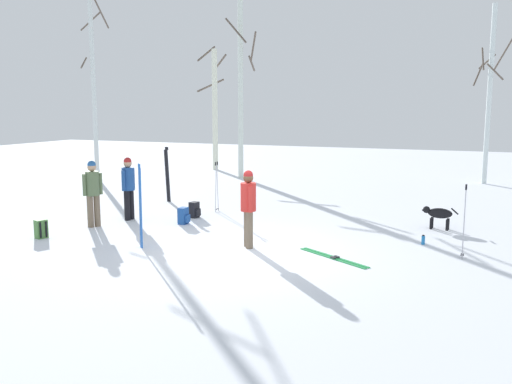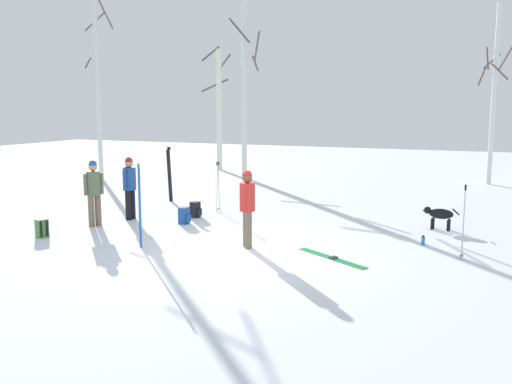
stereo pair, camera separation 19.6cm
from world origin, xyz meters
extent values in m
plane|color=white|center=(0.00, 0.00, 0.00)|extent=(60.00, 60.00, 0.00)
cylinder|color=black|center=(-4.09, 1.93, 0.41)|extent=(0.16, 0.16, 0.82)
cylinder|color=black|center=(-4.08, 2.11, 0.41)|extent=(0.16, 0.16, 0.82)
cylinder|color=#1E478C|center=(-4.08, 2.02, 1.13)|extent=(0.34, 0.34, 0.62)
sphere|color=tan|center=(-4.08, 2.02, 1.55)|extent=(0.22, 0.22, 0.22)
sphere|color=#B22626|center=(-4.08, 2.02, 1.61)|extent=(0.21, 0.21, 0.21)
cylinder|color=#1E478C|center=(-4.09, 1.81, 1.11)|extent=(0.10, 0.10, 0.56)
cylinder|color=#1E478C|center=(-4.08, 2.23, 1.11)|extent=(0.10, 0.10, 0.56)
cylinder|color=#72604C|center=(-4.46, 0.86, 0.41)|extent=(0.16, 0.16, 0.82)
cylinder|color=#72604C|center=(-4.37, 1.01, 0.41)|extent=(0.16, 0.16, 0.82)
cylinder|color=#566B47|center=(-4.41, 0.93, 1.13)|extent=(0.34, 0.34, 0.62)
sphere|color=tan|center=(-4.41, 0.93, 1.55)|extent=(0.22, 0.22, 0.22)
sphere|color=#265999|center=(-4.41, 0.93, 1.61)|extent=(0.21, 0.21, 0.21)
cylinder|color=#566B47|center=(-4.52, 0.75, 1.11)|extent=(0.10, 0.10, 0.56)
cylinder|color=#566B47|center=(-4.30, 1.11, 1.11)|extent=(0.10, 0.10, 0.56)
cylinder|color=#72604C|center=(0.05, 0.57, 0.41)|extent=(0.16, 0.16, 0.82)
cylinder|color=#72604C|center=(0.16, 0.42, 0.41)|extent=(0.16, 0.16, 0.82)
cylinder|color=red|center=(0.11, 0.50, 1.13)|extent=(0.34, 0.34, 0.62)
sphere|color=brown|center=(0.11, 0.50, 1.55)|extent=(0.22, 0.22, 0.22)
sphere|color=#B22626|center=(0.11, 0.50, 1.61)|extent=(0.21, 0.21, 0.21)
cylinder|color=red|center=(-0.02, 0.66, 1.11)|extent=(0.10, 0.10, 0.56)
cylinder|color=red|center=(0.23, 0.33, 1.11)|extent=(0.10, 0.10, 0.56)
ellipsoid|color=black|center=(3.89, 3.99, 0.41)|extent=(0.62, 0.27, 0.26)
sphere|color=black|center=(3.55, 4.01, 0.48)|extent=(0.18, 0.18, 0.18)
ellipsoid|color=black|center=(3.49, 4.02, 0.46)|extent=(0.10, 0.07, 0.06)
cylinder|color=black|center=(4.24, 3.95, 0.49)|extent=(0.19, 0.05, 0.17)
cylinder|color=black|center=(3.69, 3.93, 0.14)|extent=(0.07, 0.07, 0.28)
cylinder|color=black|center=(3.70, 4.08, 0.14)|extent=(0.07, 0.07, 0.28)
cylinder|color=black|center=(4.08, 3.89, 0.14)|extent=(0.07, 0.07, 0.28)
cylinder|color=black|center=(4.09, 4.05, 0.14)|extent=(0.07, 0.07, 0.28)
cube|color=blue|center=(-2.03, -0.46, 0.89)|extent=(0.09, 0.07, 1.77)
cube|color=blue|center=(-2.03, -0.46, 1.81)|extent=(0.06, 0.05, 0.10)
cube|color=blue|center=(-2.08, -0.42, 0.89)|extent=(0.09, 0.07, 1.77)
cube|color=blue|center=(-2.08, -0.42, 1.81)|extent=(0.06, 0.05, 0.10)
cube|color=black|center=(-4.59, 4.93, 0.85)|extent=(0.15, 0.02, 1.69)
cube|color=black|center=(-4.59, 4.93, 1.73)|extent=(0.06, 0.02, 0.10)
cube|color=black|center=(-4.65, 4.93, 0.85)|extent=(0.15, 0.02, 1.69)
cube|color=black|center=(-4.65, 4.93, 1.73)|extent=(0.06, 0.02, 0.10)
cube|color=green|center=(2.04, 0.31, 0.01)|extent=(1.64, 1.04, 0.02)
cube|color=#333338|center=(2.08, 0.28, 0.03)|extent=(0.14, 0.12, 0.03)
cube|color=green|center=(2.09, 0.39, 0.01)|extent=(1.64, 1.04, 0.02)
cube|color=#333338|center=(2.13, 0.36, 0.03)|extent=(0.14, 0.12, 0.03)
cylinder|color=#B2B2BC|center=(-2.39, 4.06, 0.69)|extent=(0.02, 0.10, 1.37)
cylinder|color=black|center=(-2.39, 4.06, 1.42)|extent=(0.04, 0.04, 0.10)
cylinder|color=black|center=(-2.39, 4.06, 0.07)|extent=(0.07, 0.07, 0.01)
cylinder|color=#B2B2BC|center=(-2.39, 3.94, 0.69)|extent=(0.02, 0.10, 1.37)
cylinder|color=black|center=(-2.39, 3.94, 1.42)|extent=(0.04, 0.04, 0.10)
cylinder|color=black|center=(-2.39, 3.94, 0.07)|extent=(0.07, 0.07, 0.01)
cylinder|color=#B2B2BC|center=(4.52, 1.40, 0.71)|extent=(0.02, 0.11, 1.42)
cylinder|color=black|center=(4.52, 1.40, 1.47)|extent=(0.04, 0.04, 0.10)
cylinder|color=black|center=(4.52, 1.40, 0.07)|extent=(0.07, 0.07, 0.01)
cylinder|color=#B2B2BC|center=(4.52, 1.30, 0.71)|extent=(0.02, 0.11, 1.42)
cylinder|color=black|center=(4.52, 1.30, 1.47)|extent=(0.04, 0.04, 0.10)
cylinder|color=black|center=(4.52, 1.30, 0.07)|extent=(0.07, 0.07, 0.01)
cube|color=#4C7F3F|center=(-4.77, -0.56, 0.22)|extent=(0.28, 0.31, 0.44)
cube|color=#4C7F3F|center=(-4.89, -0.51, 0.15)|extent=(0.12, 0.20, 0.20)
cube|color=black|center=(-4.64, -0.53, 0.22)|extent=(0.03, 0.04, 0.37)
cube|color=black|center=(-4.68, -0.66, 0.22)|extent=(0.03, 0.04, 0.37)
cube|color=#1E4C99|center=(-2.44, 2.10, 0.22)|extent=(0.20, 0.26, 0.44)
cube|color=#1E4C99|center=(-2.31, 2.10, 0.15)|extent=(0.06, 0.20, 0.20)
cube|color=black|center=(-2.56, 2.02, 0.22)|extent=(0.02, 0.04, 0.37)
cube|color=black|center=(-2.56, 2.17, 0.22)|extent=(0.02, 0.04, 0.37)
cube|color=black|center=(-2.58, 2.95, 0.22)|extent=(0.23, 0.28, 0.44)
cube|color=black|center=(-2.45, 2.94, 0.15)|extent=(0.08, 0.20, 0.20)
cube|color=black|center=(-2.70, 2.89, 0.22)|extent=(0.03, 0.04, 0.37)
cube|color=black|center=(-2.69, 3.03, 0.22)|extent=(0.03, 0.04, 0.37)
cylinder|color=#1E72BF|center=(3.66, 2.22, 0.10)|extent=(0.08, 0.08, 0.20)
cylinder|color=black|center=(3.66, 2.22, 0.21)|extent=(0.05, 0.05, 0.02)
cylinder|color=silver|center=(-10.19, 8.48, 3.83)|extent=(0.18, 0.18, 7.67)
cylinder|color=brown|center=(-9.69, 8.56, 6.72)|extent=(0.23, 1.06, 0.98)
cylinder|color=brown|center=(-10.52, 8.35, 4.83)|extent=(0.33, 0.72, 0.51)
cylinder|color=brown|center=(-10.44, 8.80, 6.53)|extent=(0.72, 0.58, 0.82)
cylinder|color=silver|center=(-7.20, 13.66, 2.87)|extent=(0.26, 0.26, 5.74)
cylinder|color=brown|center=(-7.66, 14.15, 4.06)|extent=(1.07, 1.02, 0.68)
cylinder|color=brown|center=(-7.01, 14.00, 5.20)|extent=(0.77, 0.48, 0.61)
cylinder|color=brown|center=(-7.72, 13.85, 5.55)|extent=(0.48, 1.11, 0.80)
cylinder|color=silver|center=(-4.79, 11.23, 3.76)|extent=(0.22, 0.22, 7.51)
cylinder|color=brown|center=(-4.31, 11.31, 4.82)|extent=(0.25, 1.01, 0.58)
cylinder|color=brown|center=(-4.78, 10.78, 6.12)|extent=(0.96, 0.08, 1.05)
cylinder|color=brown|center=(-4.33, 11.53, 5.52)|extent=(0.69, 1.00, 1.15)
cylinder|color=silver|center=(4.93, 13.30, 3.48)|extent=(0.19, 0.19, 6.97)
cylinder|color=brown|center=(5.08, 13.00, 4.37)|extent=(0.67, 0.38, 0.65)
cylinder|color=brown|center=(4.48, 13.44, 4.31)|extent=(0.35, 0.97, 0.92)
cylinder|color=brown|center=(4.62, 13.26, 4.90)|extent=(0.17, 0.70, 0.92)
cylinder|color=brown|center=(4.78, 13.58, 4.80)|extent=(0.63, 0.39, 0.60)
cylinder|color=brown|center=(5.35, 13.60, 5.07)|extent=(0.67, 0.90, 1.19)
camera|label=1|loc=(4.75, -10.47, 3.11)|focal=38.86mm
camera|label=2|loc=(4.93, -10.40, 3.11)|focal=38.86mm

